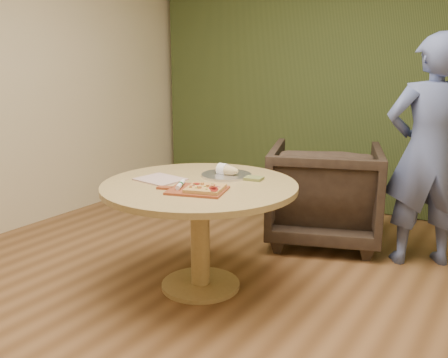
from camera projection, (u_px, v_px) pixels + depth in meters
room_shell at (199, 90)px, 2.62m from camera, size 5.04×6.04×2.84m
curtain at (365, 75)px, 5.00m from camera, size 4.80×0.14×2.78m
pedestal_table at (200, 203)px, 3.36m from camera, size 1.31×1.31×0.75m
pizza_paddle at (196, 190)px, 3.13m from camera, size 0.47×0.37×0.01m
flatbread_pizza at (205, 188)px, 3.10m from camera, size 0.27×0.27×0.04m
cutlery_roll at (180, 185)px, 3.18m from camera, size 0.10×0.19×0.03m
newspaper at (160, 179)px, 3.42m from camera, size 0.33×0.29×0.01m
serving_tray at (226, 175)px, 3.53m from camera, size 0.36×0.36×0.02m
bread_roll at (225, 170)px, 3.53m from camera, size 0.19×0.09×0.09m
green_packet at (254, 178)px, 3.42m from camera, size 0.13×0.12×0.02m
armchair at (325, 188)px, 4.29m from camera, size 1.15×1.12×0.94m
person_standing at (427, 152)px, 3.74m from camera, size 0.76×0.70×1.75m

